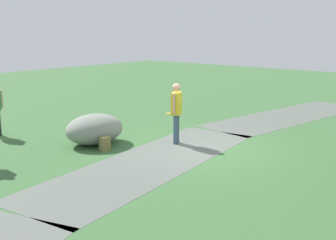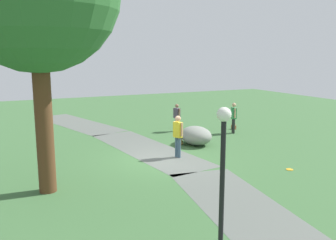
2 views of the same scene
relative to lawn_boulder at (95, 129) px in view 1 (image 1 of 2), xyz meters
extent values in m
plane|color=#3B6438|center=(-1.63, 2.73, -0.45)|extent=(48.00, 48.00, 0.00)
cube|color=#595F58|center=(-7.67, 2.57, -0.45)|extent=(8.26, 3.48, 0.01)
cube|color=#595F58|center=(0.25, 2.51, -0.45)|extent=(8.24, 3.36, 0.01)
ellipsoid|color=gray|center=(0.00, 0.00, 0.00)|extent=(1.86, 1.45, 0.90)
cylinder|color=tan|center=(1.17, -3.13, 0.73)|extent=(0.08, 0.08, 0.56)
cylinder|color=#3E596D|center=(-1.70, 1.79, -0.01)|extent=(0.13, 0.13, 0.88)
cylinder|color=#3E596D|center=(-1.55, 1.85, -0.01)|extent=(0.13, 0.13, 0.88)
cube|color=gold|center=(-1.62, 1.82, 0.76)|extent=(0.42, 0.35, 0.66)
cylinder|color=tan|center=(-1.83, 1.74, 0.80)|extent=(0.08, 0.08, 0.59)
cylinder|color=tan|center=(-1.42, 1.90, 0.80)|extent=(0.08, 0.08, 0.59)
sphere|color=tan|center=(-1.62, 1.82, 1.24)|extent=(0.24, 0.24, 0.24)
cube|color=olive|center=(0.29, 0.77, -0.25)|extent=(0.31, 0.24, 0.40)
cube|color=brown|center=(0.27, 0.64, -0.33)|extent=(0.20, 0.09, 0.18)
cylinder|color=gold|center=(-4.99, -1.29, -0.44)|extent=(0.27, 0.27, 0.02)
camera|label=1|loc=(8.29, 9.89, 3.00)|focal=46.93mm
camera|label=2|loc=(-15.03, 8.62, 3.91)|focal=38.62mm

